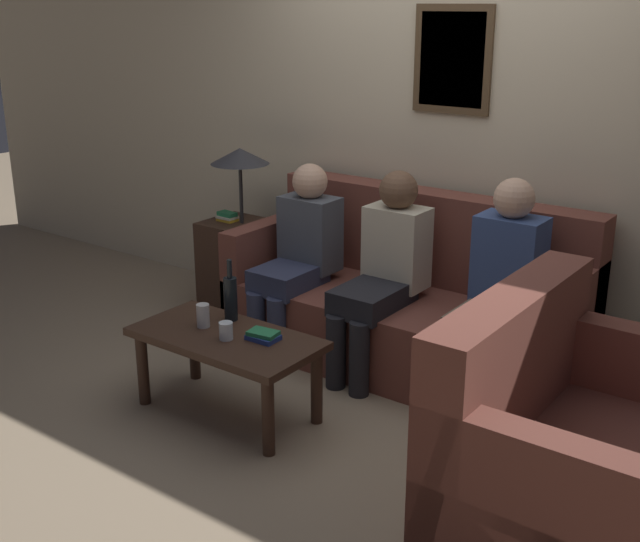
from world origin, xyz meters
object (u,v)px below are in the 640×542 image
wine_bottle (231,297)px  person_right (499,287)px  coffee_table (226,347)px  drinking_glass (226,331)px  teddy_bear (448,458)px  person_left (298,251)px  couch_side (569,460)px  couch_main (407,307)px  person_middle (384,267)px

wine_bottle → person_right: size_ratio=0.28×
coffee_table → drinking_glass: 0.13m
drinking_glass → teddy_bear: bearing=7.2°
wine_bottle → teddy_bear: wine_bottle is taller
coffee_table → person_left: bearing=104.5°
person_right → couch_side: bearing=-50.9°
couch_main → person_right: 0.72m
drinking_glass → person_left: (-0.27, 0.93, 0.13)m
wine_bottle → person_right: person_right is taller
couch_main → couch_side: size_ratio=1.68×
couch_side → person_middle: 1.65m
wine_bottle → drinking_glass: 0.27m
couch_side → person_middle: bearing=58.2°
person_left → coffee_table: bearing=-75.5°
wine_bottle → teddy_bear: bearing=-2.5°
wine_bottle → person_right: 1.38m
couch_main → drinking_glass: size_ratio=23.06×
couch_side → teddy_bear: (-0.53, 0.05, -0.21)m
couch_side → person_right: person_right is taller
coffee_table → person_right: person_right is taller
person_middle → couch_side: bearing=-31.8°
person_middle → couch_main: bearing=76.2°
drinking_glass → person_right: size_ratio=0.07×
person_left → person_middle: (0.58, 0.03, 0.01)m
couch_side → drinking_glass: 1.71m
coffee_table → wine_bottle: 0.28m
person_right → person_left: bearing=-177.8°
wine_bottle → person_middle: person_middle is taller
coffee_table → drinking_glass: drinking_glass is taller
couch_side → drinking_glass: size_ratio=13.75×
drinking_glass → person_middle: bearing=71.7°
couch_side → drinking_glass: couch_side is taller
couch_side → teddy_bear: size_ratio=4.41×
coffee_table → person_right: bearing=42.4°
person_left → person_right: (1.25, 0.05, 0.03)m
drinking_glass → teddy_bear: drinking_glass is taller
couch_main → drinking_glass: bearing=-107.5°
person_middle → teddy_bear: (0.85, -0.80, -0.50)m
wine_bottle → person_middle: (0.47, 0.75, 0.06)m
person_left → teddy_bear: person_left is taller
drinking_glass → person_middle: (0.31, 0.95, 0.14)m
person_middle → person_right: bearing=2.0°
drinking_glass → wine_bottle: bearing=126.8°
coffee_table → teddy_bear: size_ratio=3.53×
couch_side → person_right: size_ratio=1.03×
person_left → person_right: size_ratio=0.94×
drinking_glass → person_left: person_left is taller
person_right → teddy_bear: (0.18, -0.83, -0.52)m
couch_main → couch_side: 1.70m
coffee_table → drinking_glass: size_ratio=11.00×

